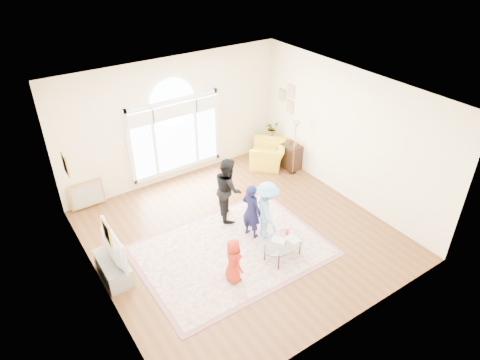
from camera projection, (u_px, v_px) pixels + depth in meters
ground at (240, 234)px, 9.40m from camera, size 6.00×6.00×0.00m
room_shell at (177, 124)px, 10.57m from camera, size 6.00×6.00×6.00m
area_rug at (232, 251)px, 8.93m from camera, size 3.60×2.60×0.02m
rug_border at (232, 251)px, 8.93m from camera, size 3.80×2.80×0.01m
tv_console at (113, 268)px, 8.20m from camera, size 0.45×1.00×0.42m
television at (109, 247)px, 7.92m from camera, size 0.18×1.14×0.66m
coffee_table at (283, 243)px, 8.55m from camera, size 1.13×0.83×0.54m
armchair at (268, 154)px, 11.82m from camera, size 1.39×1.39×0.68m
side_cabinet at (291, 156)px, 11.69m from camera, size 0.40×0.50×0.70m
floor_lamp at (296, 130)px, 10.95m from camera, size 0.29×0.29×1.51m
plant_pedestal at (271, 146)px, 12.21m from camera, size 0.20×0.20×0.70m
potted_plant at (272, 128)px, 11.91m from camera, size 0.41×0.37×0.41m
leaning_picture at (90, 207)px, 10.29m from camera, size 0.80×0.14×0.62m
child_red at (233, 261)px, 7.97m from camera, size 0.32×0.47×0.95m
child_navy at (251, 211)px, 9.03m from camera, size 0.43×0.53×1.27m
child_black at (228, 189)px, 9.54m from camera, size 0.79×0.89×1.51m
child_blue at (267, 211)px, 8.98m from camera, size 0.75×0.98×1.35m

